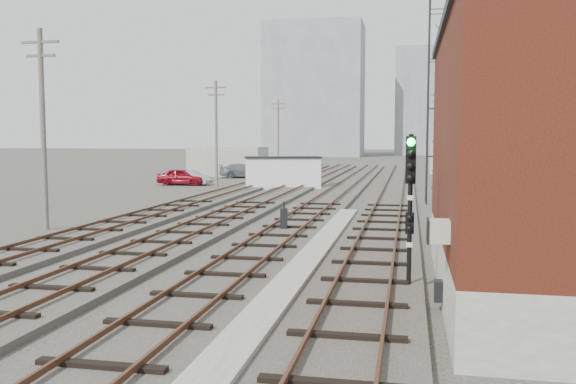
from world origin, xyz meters
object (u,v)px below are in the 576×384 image
(switch_stand, at_px, (284,219))
(signal_mast, at_px, (410,198))
(site_trailer, at_px, (283,172))
(car_silver, at_px, (190,178))
(car_red, at_px, (182,177))
(car_grey, at_px, (243,171))

(switch_stand, bearing_deg, signal_mast, -66.00)
(site_trailer, distance_m, car_silver, 9.07)
(signal_mast, distance_m, switch_stand, 10.93)
(signal_mast, relative_size, switch_stand, 3.29)
(car_red, bearing_deg, car_grey, -14.19)
(signal_mast, xyz_separation_m, car_silver, (-19.15, 34.60, -1.88))
(site_trailer, bearing_deg, signal_mast, -89.22)
(signal_mast, bearing_deg, car_silver, 118.96)
(signal_mast, relative_size, site_trailer, 0.63)
(car_red, bearing_deg, car_silver, -51.11)
(car_red, distance_m, car_grey, 11.14)
(switch_stand, xyz_separation_m, car_grey, (-11.75, 35.69, 0.12))
(switch_stand, relative_size, car_red, 0.30)
(signal_mast, xyz_separation_m, car_red, (-19.69, 34.15, -1.79))
(car_red, bearing_deg, site_trailer, -100.12)
(site_trailer, height_order, car_red, site_trailer)
(switch_stand, distance_m, car_silver, 28.79)
(site_trailer, distance_m, car_red, 9.51)
(car_grey, bearing_deg, car_red, 145.49)
(car_silver, relative_size, car_grey, 0.79)
(switch_stand, distance_m, car_grey, 37.58)
(car_red, xyz_separation_m, car_grey, (2.54, 10.85, -0.01))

